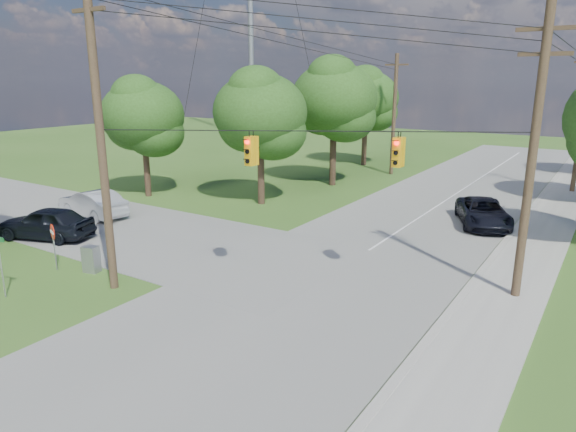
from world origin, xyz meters
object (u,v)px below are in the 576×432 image
Objects in this scene: pole_ne at (533,154)px; car_cross_dark at (46,223)px; control_cabinet at (91,259)px; car_cross_silver at (93,203)px; pole_sw at (100,129)px; pole_north_w at (394,114)px; car_main_north at (483,212)px; do_not_enter_sign at (53,236)px.

pole_ne is 22.70m from car_cross_dark.
car_cross_dark reaches higher than control_cabinet.
car_cross_silver is (-23.28, -1.24, -4.63)m from pole_ne.
pole_sw reaches higher than car_cross_dark.
pole_ne is at bearing -57.71° from pole_north_w.
car_main_north is 4.63× the size of control_cabinet.
pole_sw is 6.09m from control_cabinet.
pole_north_w is 16.88m from car_main_north.
car_cross_dark is at bearing 171.56° from do_not_enter_sign.
pole_ne is at bearing 29.38° from pole_sw.
pole_sw is 29.62m from pole_north_w.
pole_ne is 9.16× the size of control_cabinet.
do_not_enter_sign reaches higher than car_cross_dark.
control_cabinet is at bearing -93.50° from pole_north_w.
car_main_north is (10.50, -12.48, -4.36)m from pole_north_w.
car_cross_dark reaches higher than car_main_north.
pole_sw is 1.20× the size of pole_north_w.
car_cross_silver is 9.55m from control_cabinet.
car_cross_dark is 2.39× the size of do_not_enter_sign.
control_cabinet is 0.56× the size of do_not_enter_sign.
car_main_north is 20.59m from control_cabinet.
do_not_enter_sign is at bearing -178.52° from pole_sw.
do_not_enter_sign reaches higher than car_main_north.
car_main_north is 2.58× the size of do_not_enter_sign.
do_not_enter_sign is at bearing -155.85° from pole_ne.
car_cross_dark is (-7.68, -27.30, -4.26)m from pole_north_w.
pole_sw is 10.47× the size of control_cabinet.
pole_north_w is at bearing 122.29° from pole_ne.
pole_sw is at bearing 21.46° from do_not_enter_sign.
car_main_north is at bearing 39.60° from control_cabinet.
pole_ne is 1.98× the size of car_main_north.
car_cross_dark is 4.27× the size of control_cabinet.
pole_north_w is at bearing 103.71° from do_not_enter_sign.
car_cross_silver is at bearing -111.99° from pole_north_w.
pole_sw reaches higher than car_main_north.
car_main_north is at bearing 122.97° from car_cross_silver.
car_cross_silver is 2.39× the size of do_not_enter_sign.
car_cross_silver is 8.92m from do_not_enter_sign.
pole_north_w is (-13.90, 22.00, -0.34)m from pole_ne.
pole_ne reaches higher than pole_north_w.
car_main_north reaches higher than control_cabinet.
car_cross_silver is (-9.38, -23.24, -4.29)m from pole_north_w.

